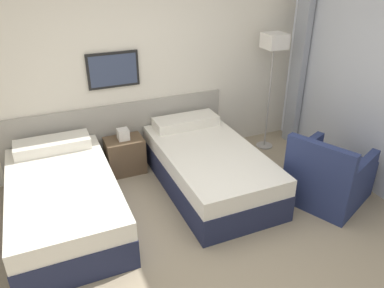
{
  "coord_description": "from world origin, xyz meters",
  "views": [
    {
      "loc": [
        -1.34,
        -2.5,
        2.6
      ],
      "look_at": [
        0.16,
        0.97,
        0.67
      ],
      "focal_mm": 35.0,
      "sensor_mm": 36.0,
      "label": 1
    }
  ],
  "objects_px": {
    "bed_near_window": "(209,167)",
    "floor_lamp": "(274,51)",
    "nightstand": "(125,155)",
    "bed_near_door": "(64,199)",
    "armchair": "(328,178)"
  },
  "relations": [
    {
      "from": "bed_near_window",
      "to": "floor_lamp",
      "type": "height_order",
      "value": "floor_lamp"
    },
    {
      "from": "nightstand",
      "to": "floor_lamp",
      "type": "bearing_deg",
      "value": -3.18
    },
    {
      "from": "bed_near_door",
      "to": "floor_lamp",
      "type": "relative_size",
      "value": 1.17
    },
    {
      "from": "bed_near_door",
      "to": "armchair",
      "type": "height_order",
      "value": "armchair"
    },
    {
      "from": "nightstand",
      "to": "bed_near_window",
      "type": "bearing_deg",
      "value": -41.27
    },
    {
      "from": "bed_near_window",
      "to": "bed_near_door",
      "type": "bearing_deg",
      "value": 180.0
    },
    {
      "from": "bed_near_door",
      "to": "floor_lamp",
      "type": "distance_m",
      "value": 3.23
    },
    {
      "from": "bed_near_door",
      "to": "armchair",
      "type": "relative_size",
      "value": 1.81
    },
    {
      "from": "floor_lamp",
      "to": "armchair",
      "type": "height_order",
      "value": "floor_lamp"
    },
    {
      "from": "bed_near_window",
      "to": "nightstand",
      "type": "xyz_separation_m",
      "value": [
        -0.85,
        0.75,
        -0.02
      ]
    },
    {
      "from": "bed_near_window",
      "to": "floor_lamp",
      "type": "bearing_deg",
      "value": 26.92
    },
    {
      "from": "nightstand",
      "to": "armchair",
      "type": "bearing_deg",
      "value": -37.83
    },
    {
      "from": "bed_near_door",
      "to": "nightstand",
      "type": "relative_size",
      "value": 3.18
    },
    {
      "from": "bed_near_window",
      "to": "nightstand",
      "type": "relative_size",
      "value": 3.18
    },
    {
      "from": "armchair",
      "to": "nightstand",
      "type": "bearing_deg",
      "value": 28.45
    }
  ]
}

